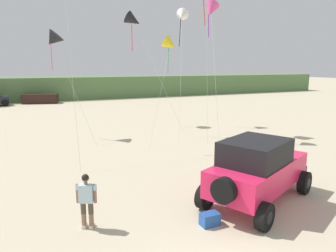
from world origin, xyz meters
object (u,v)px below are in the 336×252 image
object	(u,v)px
kite_orange_streamer	(53,40)
kite_red_delta	(170,45)
kite_black_sled	(211,10)
distant_sedan	(40,99)
person_watching	(87,198)
jeep	(258,169)
kite_green_box	(182,16)
cooler_box	(210,219)
kite_blue_swept	(133,20)

from	to	relation	value
kite_orange_streamer	kite_red_delta	distance (m)	7.61
kite_black_sled	distant_sedan	bearing A→B (deg)	110.58
person_watching	distant_sedan	size ratio (longest dim) A/B	0.40
jeep	kite_orange_streamer	xyz separation A→B (m)	(-5.47, 13.78, 5.16)
jeep	kite_orange_streamer	bearing A→B (deg)	111.66
jeep	kite_green_box	bearing A→B (deg)	74.07
jeep	cooler_box	size ratio (longest dim) A/B	8.93
cooler_box	kite_orange_streamer	bearing A→B (deg)	101.03
kite_orange_streamer	kite_green_box	bearing A→B (deg)	3.65
distant_sedan	kite_green_box	size ratio (longest dim) A/B	0.45
cooler_box	kite_blue_swept	xyz separation A→B (m)	(3.13, 16.92, 8.02)
cooler_box	kite_orange_streamer	world-z (taller)	kite_orange_streamer
kite_green_box	kite_orange_streamer	bearing A→B (deg)	-176.35
distant_sedan	kite_green_box	world-z (taller)	kite_green_box
cooler_box	kite_black_sled	xyz separation A→B (m)	(5.86, 9.84, 7.86)
jeep	kite_blue_swept	bearing A→B (deg)	87.35
person_watching	kite_red_delta	xyz separation A→B (m)	(7.37, 10.53, 5.14)
jeep	kite_orange_streamer	world-z (taller)	kite_orange_streamer
cooler_box	kite_red_delta	size ratio (longest dim) A/B	0.08
distant_sedan	kite_red_delta	distance (m)	25.29
kite_green_box	kite_black_sled	bearing A→B (deg)	-96.78
person_watching	kite_orange_streamer	distance (m)	14.33
kite_green_box	kite_blue_swept	world-z (taller)	kite_green_box
kite_blue_swept	kite_black_sled	bearing A→B (deg)	-68.92
person_watching	kite_blue_swept	size ratio (longest dim) A/B	0.19
jeep	kite_blue_swept	xyz separation A→B (m)	(0.75, 16.14, 7.01)
cooler_box	kite_red_delta	distance (m)	13.81
cooler_box	kite_black_sled	distance (m)	13.89
cooler_box	kite_red_delta	xyz separation A→B (m)	(4.01, 11.83, 5.89)
jeep	kite_blue_swept	distance (m)	17.61
kite_orange_streamer	kite_red_delta	xyz separation A→B (m)	(7.09, -2.73, -0.28)
kite_black_sled	kite_blue_swept	world-z (taller)	kite_blue_swept
kite_black_sled	kite_blue_swept	xyz separation A→B (m)	(-2.73, 7.07, 0.15)
jeep	kite_red_delta	xyz separation A→B (m)	(1.62, 11.05, 4.88)
kite_blue_swept	jeep	bearing A→B (deg)	-92.65
kite_blue_swept	cooler_box	bearing A→B (deg)	-100.48
cooler_box	kite_green_box	world-z (taller)	kite_green_box
person_watching	cooler_box	size ratio (longest dim) A/B	2.98
kite_orange_streamer	kite_green_box	distance (m)	9.84
kite_red_delta	person_watching	bearing A→B (deg)	-124.99
person_watching	distant_sedan	distance (m)	33.99
jeep	cooler_box	world-z (taller)	jeep
distant_sedan	kite_red_delta	size ratio (longest dim) A/B	0.63
kite_red_delta	jeep	bearing A→B (deg)	-98.35
cooler_box	kite_red_delta	world-z (taller)	kite_red_delta
cooler_box	kite_blue_swept	distance (m)	18.98
kite_green_box	jeep	bearing A→B (deg)	-105.93
distant_sedan	person_watching	bearing A→B (deg)	-74.80
kite_red_delta	distant_sedan	bearing A→B (deg)	108.17
jeep	kite_orange_streamer	distance (m)	15.70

